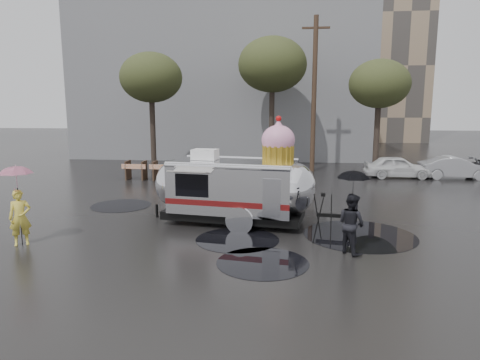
# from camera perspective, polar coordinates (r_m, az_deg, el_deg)

# --- Properties ---
(ground) EXTENTS (120.00, 120.00, 0.00)m
(ground) POSITION_cam_1_polar(r_m,az_deg,el_deg) (12.55, 1.86, -8.21)
(ground) COLOR black
(ground) RESTS_ON ground
(puddles) EXTENTS (11.58, 8.00, 0.01)m
(puddles) POSITION_cam_1_polar(r_m,az_deg,el_deg) (13.34, 2.87, -7.09)
(puddles) COLOR black
(puddles) RESTS_ON ground
(grey_building) EXTENTS (22.00, 12.00, 13.00)m
(grey_building) POSITION_cam_1_polar(r_m,az_deg,el_deg) (36.32, -1.73, 13.98)
(grey_building) COLOR slate
(grey_building) RESTS_ON ground
(utility_pole) EXTENTS (1.60, 0.28, 9.00)m
(utility_pole) POSITION_cam_1_polar(r_m,az_deg,el_deg) (25.96, 9.85, 11.33)
(utility_pole) COLOR #473323
(utility_pole) RESTS_ON ground
(tree_left) EXTENTS (3.64, 3.64, 6.95)m
(tree_left) POSITION_cam_1_polar(r_m,az_deg,el_deg) (26.16, -11.78, 13.15)
(tree_left) COLOR #382D26
(tree_left) RESTS_ON ground
(tree_mid) EXTENTS (4.20, 4.20, 8.03)m
(tree_mid) POSITION_cam_1_polar(r_m,az_deg,el_deg) (27.03, 4.33, 15.03)
(tree_mid) COLOR #382D26
(tree_mid) RESTS_ON ground
(tree_right) EXTENTS (3.36, 3.36, 6.42)m
(tree_right) POSITION_cam_1_polar(r_m,az_deg,el_deg) (25.46, 18.09, 12.01)
(tree_right) COLOR #382D26
(tree_right) RESTS_ON ground
(barricade_row) EXTENTS (4.30, 0.80, 1.00)m
(barricade_row) POSITION_cam_1_polar(r_m,az_deg,el_deg) (23.03, -10.19, 1.29)
(barricade_row) COLOR #473323
(barricade_row) RESTS_ON ground
(airstream_trailer) EXTENTS (6.74, 2.88, 3.66)m
(airstream_trailer) POSITION_cam_1_polar(r_m,az_deg,el_deg) (14.20, -0.48, -0.72)
(airstream_trailer) COLOR silver
(airstream_trailer) RESTS_ON ground
(person_left) EXTENTS (0.69, 0.63, 1.59)m
(person_left) POSITION_cam_1_polar(r_m,az_deg,el_deg) (13.56, -27.27, -4.46)
(person_left) COLOR yellow
(person_left) RESTS_ON ground
(umbrella_pink) EXTENTS (1.09, 1.09, 2.29)m
(umbrella_pink) POSITION_cam_1_polar(r_m,az_deg,el_deg) (13.35, -27.64, 0.23)
(umbrella_pink) COLOR pink
(umbrella_pink) RESTS_ON ground
(person_right) EXTENTS (0.82, 0.88, 1.62)m
(person_right) POSITION_cam_1_polar(r_m,az_deg,el_deg) (11.76, 14.63, -5.66)
(person_right) COLOR black
(person_right) RESTS_ON ground
(umbrella_black) EXTENTS (1.05, 1.05, 2.27)m
(umbrella_black) POSITION_cam_1_polar(r_m,az_deg,el_deg) (11.53, 14.86, -0.39)
(umbrella_black) COLOR black
(umbrella_black) RESTS_ON ground
(tripod) EXTENTS (0.54, 0.61, 1.46)m
(tripod) POSITION_cam_1_polar(r_m,az_deg,el_deg) (12.48, 10.94, -4.40)
(tripod) COLOR black
(tripod) RESTS_ON ground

